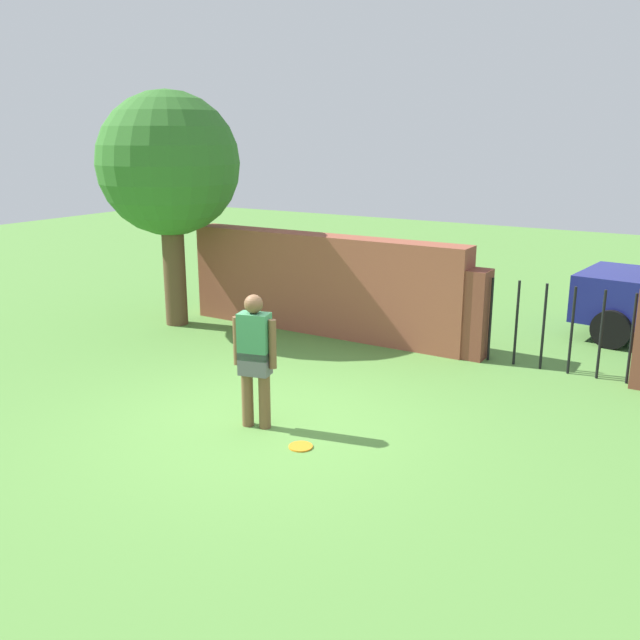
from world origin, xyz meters
name	(u,v)px	position (x,y,z in m)	size (l,w,h in m)	color
ground_plane	(267,423)	(0.00, 0.00, 0.00)	(40.00, 40.00, 0.00)	#568C3D
brick_wall	(323,284)	(-1.50, 3.78, 0.86)	(5.26, 0.50, 1.73)	brown
tree	(169,166)	(-4.09, 2.85, 2.85)	(2.50, 2.50, 4.14)	brown
person	(255,355)	(-0.04, -0.15, 0.90)	(0.53, 0.30, 1.62)	brown
fence_gate	(558,326)	(2.50, 3.78, 0.70)	(2.98, 0.44, 1.40)	brown
frisbee_orange	(301,447)	(0.72, -0.36, 0.01)	(0.27, 0.27, 0.02)	orange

